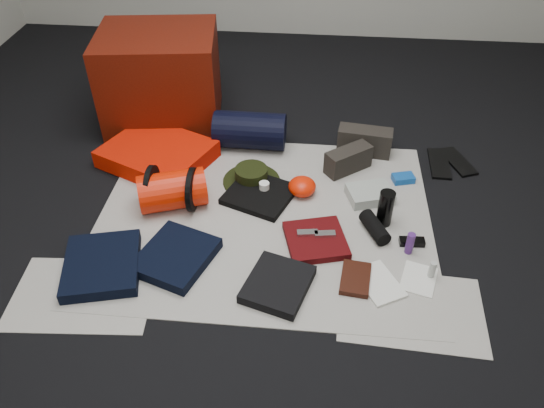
# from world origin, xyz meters

# --- Properties ---
(floor) EXTENTS (4.50, 4.50, 0.02)m
(floor) POSITION_xyz_m (0.00, 0.00, -0.01)
(floor) COLOR black
(floor) RESTS_ON ground
(newspaper_mat) EXTENTS (1.60, 1.30, 0.01)m
(newspaper_mat) POSITION_xyz_m (0.00, 0.00, 0.00)
(newspaper_mat) COLOR beige
(newspaper_mat) RESTS_ON floor
(newspaper_sheet_front_left) EXTENTS (0.61, 0.44, 0.00)m
(newspaper_sheet_front_left) POSITION_xyz_m (-0.70, -0.55, 0.00)
(newspaper_sheet_front_left) COLOR beige
(newspaper_sheet_front_left) RESTS_ON floor
(newspaper_sheet_front_right) EXTENTS (0.60, 0.43, 0.00)m
(newspaper_sheet_front_right) POSITION_xyz_m (0.65, -0.50, 0.00)
(newspaper_sheet_front_right) COLOR beige
(newspaper_sheet_front_right) RESTS_ON floor
(red_cabinet) EXTENTS (0.72, 0.63, 0.55)m
(red_cabinet) POSITION_xyz_m (-0.70, 0.85, 0.27)
(red_cabinet) COLOR #541106
(red_cabinet) RESTS_ON floor
(sleeping_pad) EXTENTS (0.67, 0.62, 0.10)m
(sleeping_pad) POSITION_xyz_m (-0.63, 0.40, 0.05)
(sleeping_pad) COLOR red
(sleeping_pad) RESTS_ON newspaper_mat
(stuff_sack) EXTENTS (0.37, 0.29, 0.19)m
(stuff_sack) POSITION_xyz_m (-0.45, 0.04, 0.10)
(stuff_sack) COLOR red
(stuff_sack) RESTS_ON newspaper_mat
(sack_strap_left) EXTENTS (0.02, 0.22, 0.22)m
(sack_strap_left) POSITION_xyz_m (-0.55, 0.04, 0.11)
(sack_strap_left) COLOR black
(sack_strap_left) RESTS_ON newspaper_mat
(sack_strap_right) EXTENTS (0.03, 0.22, 0.22)m
(sack_strap_right) POSITION_xyz_m (-0.35, 0.04, 0.11)
(sack_strap_right) COLOR black
(sack_strap_right) RESTS_ON newspaper_mat
(navy_duffel) EXTENTS (0.40, 0.21, 0.21)m
(navy_duffel) POSITION_xyz_m (-0.15, 0.60, 0.11)
(navy_duffel) COLOR black
(navy_duffel) RESTS_ON newspaper_mat
(boonie_brim) EXTENTS (0.31, 0.31, 0.01)m
(boonie_brim) POSITION_xyz_m (-0.10, 0.27, 0.01)
(boonie_brim) COLOR black
(boonie_brim) RESTS_ON newspaper_mat
(boonie_crown) EXTENTS (0.17, 0.17, 0.07)m
(boonie_crown) POSITION_xyz_m (-0.10, 0.27, 0.05)
(boonie_crown) COLOR black
(boonie_crown) RESTS_ON boonie_brim
(hiking_boot_left) EXTENTS (0.26, 0.23, 0.13)m
(hiking_boot_left) POSITION_xyz_m (0.41, 0.43, 0.07)
(hiking_boot_left) COLOR #2A2621
(hiking_boot_left) RESTS_ON newspaper_mat
(hiking_boot_right) EXTENTS (0.31, 0.15, 0.15)m
(hiking_boot_right) POSITION_xyz_m (0.50, 0.60, 0.08)
(hiking_boot_right) COLOR #2A2621
(hiking_boot_right) RESTS_ON newspaper_mat
(flip_flop_left) EXTENTS (0.11, 0.28, 0.02)m
(flip_flop_left) POSITION_xyz_m (0.91, 0.52, 0.01)
(flip_flop_left) COLOR black
(flip_flop_left) RESTS_ON floor
(flip_flop_right) EXTENTS (0.19, 0.28, 0.01)m
(flip_flop_right) POSITION_xyz_m (1.01, 0.55, 0.01)
(flip_flop_right) COLOR black
(flip_flop_right) RESTS_ON floor
(trousers_navy_a) EXTENTS (0.39, 0.42, 0.06)m
(trousers_navy_a) POSITION_xyz_m (-0.66, -0.41, 0.03)
(trousers_navy_a) COLOR black
(trousers_navy_a) RESTS_ON newspaper_mat
(trousers_navy_b) EXTENTS (0.38, 0.41, 0.05)m
(trousers_navy_b) POSITION_xyz_m (-0.36, -0.33, 0.03)
(trousers_navy_b) COLOR black
(trousers_navy_b) RESTS_ON newspaper_mat
(trousers_charcoal) EXTENTS (0.32, 0.34, 0.04)m
(trousers_charcoal) POSITION_xyz_m (0.10, -0.44, 0.03)
(trousers_charcoal) COLOR black
(trousers_charcoal) RESTS_ON newspaper_mat
(black_tshirt) EXTENTS (0.40, 0.39, 0.03)m
(black_tshirt) POSITION_xyz_m (-0.04, 0.15, 0.02)
(black_tshirt) COLOR black
(black_tshirt) RESTS_ON newspaper_mat
(red_shirt) EXTENTS (0.32, 0.32, 0.04)m
(red_shirt) POSITION_xyz_m (0.25, -0.16, 0.02)
(red_shirt) COLOR #480709
(red_shirt) RESTS_ON newspaper_mat
(orange_stuff_sack) EXTENTS (0.16, 0.16, 0.09)m
(orange_stuff_sack) POSITION_xyz_m (0.17, 0.19, 0.05)
(orange_stuff_sack) COLOR red
(orange_stuff_sack) RESTS_ON newspaper_mat
(first_aid_pouch) EXTENTS (0.25, 0.22, 0.05)m
(first_aid_pouch) POSITION_xyz_m (0.51, 0.19, 0.03)
(first_aid_pouch) COLOR #99A098
(first_aid_pouch) RESTS_ON newspaper_mat
(water_bottle) EXTENTS (0.08, 0.08, 0.18)m
(water_bottle) POSITION_xyz_m (0.57, 0.01, 0.10)
(water_bottle) COLOR black
(water_bottle) RESTS_ON newspaper_mat
(speaker) EXTENTS (0.14, 0.20, 0.07)m
(speaker) POSITION_xyz_m (0.52, -0.07, 0.04)
(speaker) COLOR black
(speaker) RESTS_ON newspaper_mat
(compact_camera) EXTENTS (0.11, 0.09, 0.04)m
(compact_camera) POSITION_xyz_m (0.50, 0.22, 0.03)
(compact_camera) COLOR #B9BABE
(compact_camera) RESTS_ON newspaper_mat
(cyan_case) EXTENTS (0.12, 0.10, 0.04)m
(cyan_case) POSITION_xyz_m (0.69, 0.35, 0.02)
(cyan_case) COLOR #104B9E
(cyan_case) RESTS_ON newspaper_mat
(toiletry_purple) EXTENTS (0.04, 0.04, 0.11)m
(toiletry_purple) POSITION_xyz_m (0.67, -0.18, 0.06)
(toiletry_purple) COLOR #49216C
(toiletry_purple) RESTS_ON newspaper_mat
(toiletry_clear) EXTENTS (0.03, 0.03, 0.09)m
(toiletry_clear) POSITION_xyz_m (0.75, -0.32, 0.05)
(toiletry_clear) COLOR #ADB2AD
(toiletry_clear) RESTS_ON newspaper_mat
(paperback_book) EXTENTS (0.14, 0.20, 0.03)m
(paperback_book) POSITION_xyz_m (0.43, -0.37, 0.02)
(paperback_book) COLOR black
(paperback_book) RESTS_ON newspaper_mat
(map_booklet) EXTENTS (0.24, 0.26, 0.01)m
(map_booklet) POSITION_xyz_m (0.53, -0.38, 0.01)
(map_booklet) COLOR silver
(map_booklet) RESTS_ON newspaper_mat
(map_printout) EXTENTS (0.18, 0.21, 0.01)m
(map_printout) POSITION_xyz_m (0.70, -0.34, 0.01)
(map_printout) COLOR silver
(map_printout) RESTS_ON newspaper_mat
(sunglasses) EXTENTS (0.12, 0.05, 0.03)m
(sunglasses) POSITION_xyz_m (0.69, -0.12, 0.02)
(sunglasses) COLOR black
(sunglasses) RESTS_ON newspaper_mat
(key_cluster) EXTENTS (0.08, 0.08, 0.01)m
(key_cluster) POSITION_xyz_m (-0.72, -0.48, 0.01)
(key_cluster) COLOR #B9BABE
(key_cluster) RESTS_ON newspaper_mat
(tape_roll) EXTENTS (0.05, 0.05, 0.03)m
(tape_roll) POSITION_xyz_m (-0.02, 0.18, 0.05)
(tape_roll) COLOR white
(tape_roll) RESTS_ON black_tshirt
(energy_bar_a) EXTENTS (0.10, 0.05, 0.01)m
(energy_bar_a) POSITION_xyz_m (0.21, -0.14, 0.05)
(energy_bar_a) COLOR #B9BABE
(energy_bar_a) RESTS_ON red_shirt
(energy_bar_b) EXTENTS (0.10, 0.05, 0.01)m
(energy_bar_b) POSITION_xyz_m (0.29, -0.14, 0.05)
(energy_bar_b) COLOR #B9BABE
(energy_bar_b) RESTS_ON red_shirt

